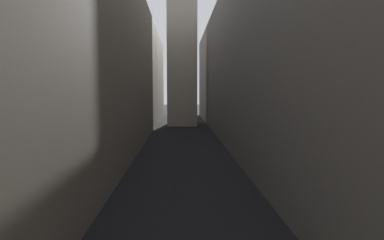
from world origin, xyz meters
TOP-DOWN VIEW (x-y plane):
  - ground_plane at (0.00, 48.00)m, footprint 264.00×264.00m
  - building_block_left at (-10.67, 50.00)m, footprint 10.35×108.00m
  - building_block_right at (11.05, 50.00)m, footprint 11.10×108.00m

SIDE VIEW (x-z plane):
  - ground_plane at x=0.00m, z-range 0.00..0.00m
  - building_block_left at x=-10.67m, z-range 0.00..21.06m
  - building_block_right at x=11.05m, z-range 0.00..21.88m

